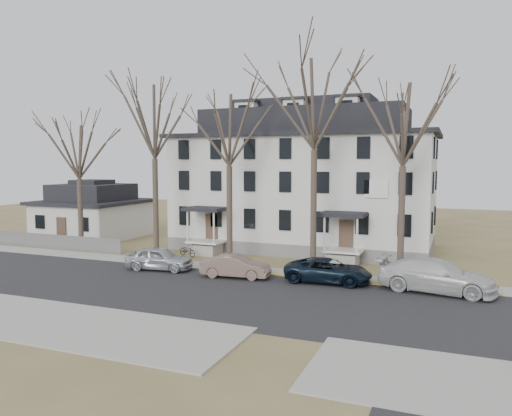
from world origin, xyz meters
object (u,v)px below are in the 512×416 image
at_px(tree_mid_left, 229,124).
at_px(car_silver, 159,259).
at_px(small_house, 93,213).
at_px(car_tan, 236,267).
at_px(car_white, 436,276).
at_px(tree_far_left, 154,116).
at_px(tree_mid_right, 404,119).
at_px(tree_bungalow, 78,148).
at_px(bicycle_left, 187,251).
at_px(boarding_house, 305,182).
at_px(car_navy, 328,271).
at_px(tree_center, 315,98).

height_order(tree_mid_left, car_silver, tree_mid_left).
bearing_deg(small_house, tree_mid_left, -20.03).
bearing_deg(car_tan, car_white, -92.00).
height_order(tree_far_left, tree_mid_right, tree_far_left).
distance_m(tree_bungalow, bicycle_left, 11.98).
bearing_deg(tree_bungalow, tree_mid_right, 0.00).
height_order(tree_mid_left, tree_mid_right, same).
height_order(boarding_house, bicycle_left, boarding_house).
height_order(tree_mid_right, car_silver, tree_mid_right).
xyz_separation_m(car_silver, bicycle_left, (-0.61, 4.73, -0.29)).
bearing_deg(tree_mid_left, tree_mid_right, 0.00).
relative_size(car_tan, car_navy, 0.83).
height_order(tree_mid_right, car_white, tree_mid_right).
height_order(tree_mid_left, tree_bungalow, tree_mid_left).
relative_size(boarding_house, tree_bungalow, 1.93).
height_order(tree_bungalow, car_tan, tree_bungalow).
bearing_deg(tree_center, car_silver, -156.86).
bearing_deg(car_silver, small_house, 46.07).
bearing_deg(car_navy, tree_mid_right, -51.79).
distance_m(tree_far_left, car_tan, 13.36).
height_order(tree_center, tree_mid_right, tree_center).
bearing_deg(small_house, tree_bungalow, -57.16).
height_order(car_tan, car_navy, car_navy).
distance_m(tree_far_left, tree_mid_right, 17.52).
distance_m(tree_mid_left, car_tan, 10.06).
distance_m(small_house, tree_bungalow, 9.43).
bearing_deg(tree_center, tree_bungalow, 180.00).
height_order(tree_center, car_white, tree_center).
bearing_deg(car_white, tree_mid_left, 84.40).
bearing_deg(small_house, bicycle_left, -22.30).
bearing_deg(car_navy, tree_mid_left, 64.95).
height_order(boarding_house, tree_mid_right, tree_mid_right).
relative_size(tree_far_left, car_navy, 2.74).
xyz_separation_m(tree_far_left, car_navy, (13.78, -3.21, -9.65)).
bearing_deg(car_tan, car_navy, -87.78).
distance_m(boarding_house, car_tan, 13.11).
height_order(car_navy, bicycle_left, car_navy).
xyz_separation_m(boarding_house, car_navy, (4.78, -11.37, -4.68)).
distance_m(tree_far_left, car_navy, 17.13).
bearing_deg(tree_mid_left, car_navy, -22.42).
bearing_deg(tree_far_left, boarding_house, 42.18).
bearing_deg(tree_mid_right, car_tan, -156.19).
relative_size(tree_bungalow, car_silver, 2.45).
bearing_deg(small_house, tree_far_left, -29.39).
distance_m(car_silver, car_white, 16.93).
bearing_deg(car_silver, tree_bungalow, 60.47).
relative_size(small_house, car_silver, 1.98).
bearing_deg(tree_far_left, small_house, 150.61).
distance_m(tree_mid_right, car_tan, 13.45).
height_order(tree_mid_right, car_tan, tree_mid_right).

